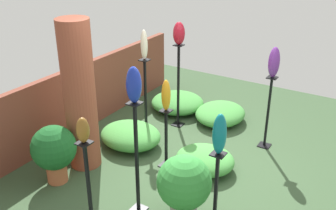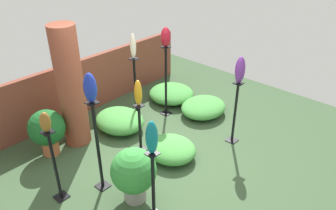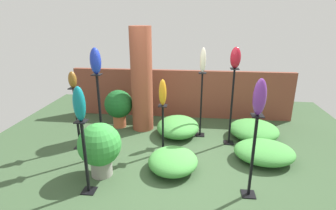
% 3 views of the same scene
% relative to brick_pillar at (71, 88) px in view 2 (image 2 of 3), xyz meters
% --- Properties ---
extents(ground_plane, '(8.00, 8.00, 0.00)m').
position_rel_brick_pillar_xyz_m(ground_plane, '(0.82, -1.49, -1.16)').
color(ground_plane, '#385133').
extents(brick_wall_back, '(5.60, 0.12, 1.23)m').
position_rel_brick_pillar_xyz_m(brick_wall_back, '(0.82, 0.88, -0.55)').
color(brick_wall_back, brown).
rests_on(brick_wall_back, ground).
extents(brick_pillar, '(0.48, 0.48, 2.33)m').
position_rel_brick_pillar_xyz_m(brick_pillar, '(0.00, 0.00, 0.00)').
color(brick_pillar, brown).
rests_on(brick_pillar, ground).
extents(pedestal_teal, '(0.20, 0.20, 1.15)m').
position_rel_brick_pillar_xyz_m(pedestal_teal, '(-0.35, -2.42, -0.64)').
color(pedestal_teal, black).
rests_on(pedestal_teal, ground).
extents(pedestal_bronze, '(0.20, 0.20, 1.24)m').
position_rel_brick_pillar_xyz_m(pedestal_bronze, '(-1.07, -1.09, -0.59)').
color(pedestal_bronze, black).
rests_on(pedestal_bronze, ground).
extents(pedestal_ivory, '(0.20, 0.20, 1.42)m').
position_rel_brick_pillar_xyz_m(pedestal_ivory, '(1.33, -0.25, -0.51)').
color(pedestal_ivory, black).
rests_on(pedestal_ivory, ground).
extents(pedestal_amber, '(0.20, 0.20, 0.97)m').
position_rel_brick_pillar_xyz_m(pedestal_amber, '(0.62, -1.13, -0.72)').
color(pedestal_amber, black).
rests_on(pedestal_amber, ground).
extents(pedestal_ruby, '(0.20, 0.20, 1.58)m').
position_rel_brick_pillar_xyz_m(pedestal_ruby, '(1.93, -0.57, -0.43)').
color(pedestal_ruby, black).
rests_on(pedestal_ruby, ground).
extents(pedestal_cobalt, '(0.20, 0.20, 1.58)m').
position_rel_brick_pillar_xyz_m(pedestal_cobalt, '(-0.48, -1.38, -0.43)').
color(pedestal_cobalt, black).
rests_on(pedestal_cobalt, ground).
extents(pedestal_violet, '(0.20, 0.20, 1.27)m').
position_rel_brick_pillar_xyz_m(pedestal_violet, '(2.04, -2.24, -0.58)').
color(pedestal_violet, black).
rests_on(pedestal_violet, ground).
extents(art_vase_teal, '(0.17, 0.16, 0.49)m').
position_rel_brick_pillar_xyz_m(art_vase_teal, '(-0.35, -2.42, 0.23)').
color(art_vase_teal, '#0F727A').
rests_on(art_vase_teal, pedestal_teal).
extents(art_vase_bronze, '(0.15, 0.14, 0.31)m').
position_rel_brick_pillar_xyz_m(art_vase_bronze, '(-1.07, -1.09, 0.24)').
color(art_vase_bronze, brown).
rests_on(art_vase_bronze, pedestal_bronze).
extents(art_vase_ivory, '(0.12, 0.12, 0.51)m').
position_rel_brick_pillar_xyz_m(art_vase_ivory, '(1.33, -0.25, 0.51)').
color(art_vase_ivory, beige).
rests_on(art_vase_ivory, pedestal_ivory).
extents(art_vase_amber, '(0.14, 0.14, 0.49)m').
position_rel_brick_pillar_xyz_m(art_vase_amber, '(0.62, -1.13, 0.05)').
color(art_vase_amber, orange).
rests_on(art_vase_amber, pedestal_amber).
extents(art_vase_ruby, '(0.20, 0.21, 0.40)m').
position_rel_brick_pillar_xyz_m(art_vase_ruby, '(1.93, -0.57, 0.61)').
color(art_vase_ruby, maroon).
rests_on(art_vase_ruby, pedestal_ruby).
extents(art_vase_cobalt, '(0.19, 0.18, 0.45)m').
position_rel_brick_pillar_xyz_m(art_vase_cobalt, '(-0.48, -1.38, 0.64)').
color(art_vase_cobalt, '#192D9E').
rests_on(art_vase_cobalt, pedestal_cobalt).
extents(art_vase_violet, '(0.17, 0.18, 0.50)m').
position_rel_brick_pillar_xyz_m(art_vase_violet, '(2.04, -2.24, 0.35)').
color(art_vase_violet, '#6B2D8C').
rests_on(art_vase_violet, pedestal_violet).
extents(potted_plant_mid_left, '(0.66, 0.66, 0.90)m').
position_rel_brick_pillar_xyz_m(potted_plant_mid_left, '(-0.58, 0.04, -0.63)').
color(potted_plant_mid_left, '#B25B38').
rests_on(potted_plant_mid_left, ground).
extents(potted_plant_walkway_edge, '(0.70, 0.70, 0.91)m').
position_rel_brick_pillar_xyz_m(potted_plant_walkway_edge, '(-0.30, -1.97, -0.64)').
color(potted_plant_walkway_edge, gray).
rests_on(potted_plant_walkway_edge, ground).
extents(foliage_bed_east, '(1.09, 0.93, 0.33)m').
position_rel_brick_pillar_xyz_m(foliage_bed_east, '(2.49, -1.19, -1.00)').
color(foliage_bed_east, '#479942').
rests_on(foliage_bed_east, ground).
extents(foliage_bed_west, '(1.05, 1.08, 0.34)m').
position_rel_brick_pillar_xyz_m(foliage_bed_west, '(2.49, -0.23, -0.99)').
color(foliage_bed_west, '#479942').
rests_on(foliage_bed_west, ground).
extents(foliage_bed_center, '(0.93, 1.08, 0.38)m').
position_rel_brick_pillar_xyz_m(foliage_bed_center, '(0.84, -0.26, -0.98)').
color(foliage_bed_center, '#479942').
rests_on(foliage_bed_center, ground).
extents(foliage_bed_rear, '(0.85, 0.93, 0.32)m').
position_rel_brick_pillar_xyz_m(foliage_bed_rear, '(0.86, -1.68, -1.00)').
color(foliage_bed_rear, '#479942').
rests_on(foliage_bed_rear, ground).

